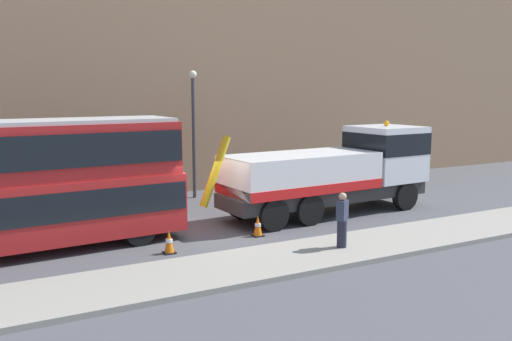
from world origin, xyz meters
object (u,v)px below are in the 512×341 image
at_px(recovery_tow_truck, 336,170).
at_px(traffic_cone_near_bus, 169,242).
at_px(traffic_cone_midway, 258,226).
at_px(street_lamp, 193,123).
at_px(pedestrian_bystander, 342,221).

distance_m(recovery_tow_truck, traffic_cone_near_bus, 8.26).
height_order(traffic_cone_near_bus, traffic_cone_midway, same).
bearing_deg(traffic_cone_near_bus, recovery_tow_truck, 15.28).
distance_m(traffic_cone_near_bus, street_lamp, 9.32).
height_order(pedestrian_bystander, traffic_cone_near_bus, pedestrian_bystander).
bearing_deg(pedestrian_bystander, street_lamp, -27.76).
xyz_separation_m(recovery_tow_truck, traffic_cone_near_bus, (-7.85, -2.15, -1.42)).
relative_size(recovery_tow_truck, pedestrian_bystander, 5.97).
xyz_separation_m(pedestrian_bystander, traffic_cone_midway, (-1.41, 2.83, -0.64)).
distance_m(pedestrian_bystander, street_lamp, 10.52).
xyz_separation_m(pedestrian_bystander, street_lamp, (-0.76, 10.19, 2.49)).
relative_size(pedestrian_bystander, traffic_cone_midway, 2.38).
xyz_separation_m(traffic_cone_near_bus, street_lamp, (3.99, 7.82, 3.13)).
height_order(recovery_tow_truck, pedestrian_bystander, recovery_tow_truck).
bearing_deg(traffic_cone_near_bus, pedestrian_bystander, -26.56).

